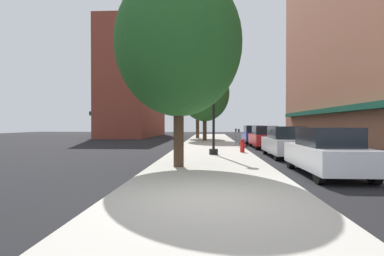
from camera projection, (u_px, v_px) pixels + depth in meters
name	position (u px, v px, depth m)	size (l,w,h in m)	color
ground_plane	(260.00, 146.00, 24.42)	(90.00, 90.00, 0.00)	black
sidewalk_slab	(210.00, 144.00, 25.66)	(4.80, 50.00, 0.12)	#B7B2A8
building_far_background	(135.00, 85.00, 44.19)	(6.80, 18.00, 15.04)	brown
lamppost	(214.00, 98.00, 16.41)	(0.48, 0.48, 5.90)	black
fire_hydrant	(242.00, 146.00, 17.71)	(0.33, 0.26, 0.79)	red
parking_meter_near	(239.00, 136.00, 21.66)	(0.14, 0.09, 1.31)	slate
parking_meter_far	(236.00, 135.00, 24.07)	(0.14, 0.09, 1.31)	slate
tree_near	(179.00, 44.00, 11.67)	(4.90, 4.90, 7.59)	#422D1E
tree_mid	(205.00, 93.00, 30.51)	(5.00, 5.00, 7.69)	#422D1E
tree_far	(198.00, 98.00, 35.70)	(3.63, 3.63, 6.88)	#4C3823
car_white	(326.00, 152.00, 10.40)	(1.80, 4.30, 1.66)	black
car_silver	(286.00, 142.00, 16.02)	(1.80, 4.30, 1.66)	black
car_red	(264.00, 137.00, 22.31)	(1.80, 4.30, 1.66)	black
car_blue	(253.00, 135.00, 27.99)	(1.80, 4.30, 1.66)	black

